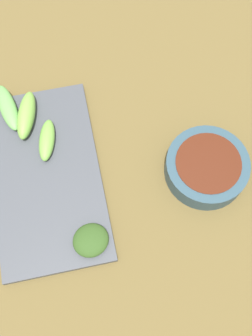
{
  "coord_description": "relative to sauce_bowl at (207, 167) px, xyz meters",
  "views": [
    {
      "loc": [
        0.05,
        0.25,
        0.68
      ],
      "look_at": [
        -0.01,
        0.0,
        0.05
      ],
      "focal_mm": 44.11,
      "sensor_mm": 36.0,
      "label": 1
    }
  ],
  "objects": [
    {
      "name": "broccoli_stalk_0",
      "position": [
        0.28,
        -0.16,
        0.0
      ],
      "size": [
        0.05,
        0.1,
        0.03
      ],
      "primitive_type": "ellipsoid",
      "rotation": [
        0.0,
        0.0,
        -0.27
      ],
      "color": "#79B648",
      "rests_on": "serving_plate"
    },
    {
      "name": "broccoli_leafy_1",
      "position": [
        0.21,
        0.08,
        -0.0
      ],
      "size": [
        0.07,
        0.07,
        0.02
      ],
      "primitive_type": "ellipsoid",
      "rotation": [
        0.0,
        0.0,
        0.32
      ],
      "color": "#304F1E",
      "rests_on": "serving_plate"
    },
    {
      "name": "serving_plate",
      "position": [
        0.27,
        -0.05,
        -0.02
      ],
      "size": [
        0.18,
        0.33,
        0.01
      ],
      "primitive_type": "cube",
      "color": "#44484F",
      "rests_on": "tabletop"
    },
    {
      "name": "sauce_bowl",
      "position": [
        0.0,
        0.0,
        0.0
      ],
      "size": [
        0.14,
        0.14,
        0.04
      ],
      "color": "#2E4958",
      "rests_on": "tabletop"
    },
    {
      "name": "tabletop",
      "position": [
        0.14,
        -0.03,
        -0.03
      ],
      "size": [
        2.1,
        2.1,
        0.02
      ],
      "primitive_type": "cube",
      "color": "brown",
      "rests_on": "ground"
    },
    {
      "name": "broccoli_stalk_3",
      "position": [
        0.25,
        -0.1,
        0.0
      ],
      "size": [
        0.04,
        0.08,
        0.02
      ],
      "primitive_type": "ellipsoid",
      "rotation": [
        0.0,
        0.0,
        -0.24
      ],
      "color": "#72B146",
      "rests_on": "serving_plate"
    },
    {
      "name": "broccoli_stalk_2",
      "position": [
        0.31,
        -0.18,
        -0.0
      ],
      "size": [
        0.05,
        0.1,
        0.02
      ],
      "primitive_type": "ellipsoid",
      "rotation": [
        0.0,
        0.0,
        0.2
      ],
      "color": "#68AA55",
      "rests_on": "serving_plate"
    }
  ]
}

